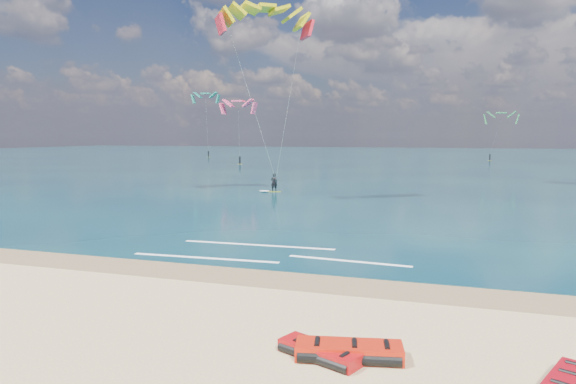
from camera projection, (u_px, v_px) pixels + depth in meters
The scene contains 8 objects.
ground at pixel (370, 185), 54.51m from camera, with size 320.00×320.00×0.00m, color tan.
wet_sand_strip at pixel (226, 274), 19.41m from camera, with size 320.00×2.40×0.01m, color brown.
sea at pixel (411, 158), 115.23m from camera, with size 320.00×200.00×0.04m, color #0A2537.
packed_kite_left at pixel (349, 358), 12.13m from camera, with size 2.73×1.19×0.43m, color red, non-canonical shape.
packed_kite_mid at pixel (320, 358), 12.15m from camera, with size 2.26×0.99×0.36m, color #B50C0F, non-canonical shape.
kitesurfer_main at pixel (270, 96), 43.04m from camera, with size 7.85×9.64×16.48m.
shoreline_foam at pixel (264, 253), 22.72m from camera, with size 11.89×3.65×0.01m.
distant_kites at pixel (292, 131), 103.31m from camera, with size 68.92×29.46×14.65m.
Camera 1 is at (7.88, -14.39, 5.26)m, focal length 32.00 mm.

